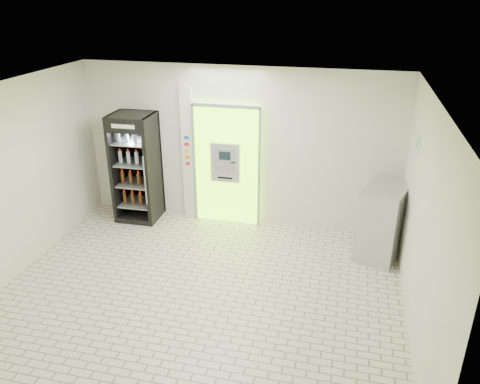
% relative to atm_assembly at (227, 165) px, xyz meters
% --- Properties ---
extents(ground, '(6.00, 6.00, 0.00)m').
position_rel_atm_assembly_xyz_m(ground, '(0.20, -2.41, -1.17)').
color(ground, beige).
rests_on(ground, ground).
extents(room_shell, '(6.00, 6.00, 6.00)m').
position_rel_atm_assembly_xyz_m(room_shell, '(0.20, -2.41, 0.67)').
color(room_shell, silver).
rests_on(room_shell, ground).
extents(atm_assembly, '(1.30, 0.24, 2.33)m').
position_rel_atm_assembly_xyz_m(atm_assembly, '(0.00, 0.00, 0.00)').
color(atm_assembly, '#99F214').
rests_on(atm_assembly, ground).
extents(pillar, '(0.22, 0.11, 2.60)m').
position_rel_atm_assembly_xyz_m(pillar, '(-0.78, 0.04, 0.13)').
color(pillar, silver).
rests_on(pillar, ground).
extents(beverage_cooler, '(0.81, 0.76, 2.11)m').
position_rel_atm_assembly_xyz_m(beverage_cooler, '(-1.74, -0.27, -0.16)').
color(beverage_cooler, black).
rests_on(beverage_cooler, ground).
extents(steel_cabinet, '(0.92, 1.10, 1.27)m').
position_rel_atm_assembly_xyz_m(steel_cabinet, '(2.87, -0.65, -0.54)').
color(steel_cabinet, '#A9ACB0').
rests_on(steel_cabinet, ground).
extents(exit_sign, '(0.02, 0.22, 0.26)m').
position_rel_atm_assembly_xyz_m(exit_sign, '(3.19, -1.01, 0.95)').
color(exit_sign, white).
rests_on(exit_sign, room_shell).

